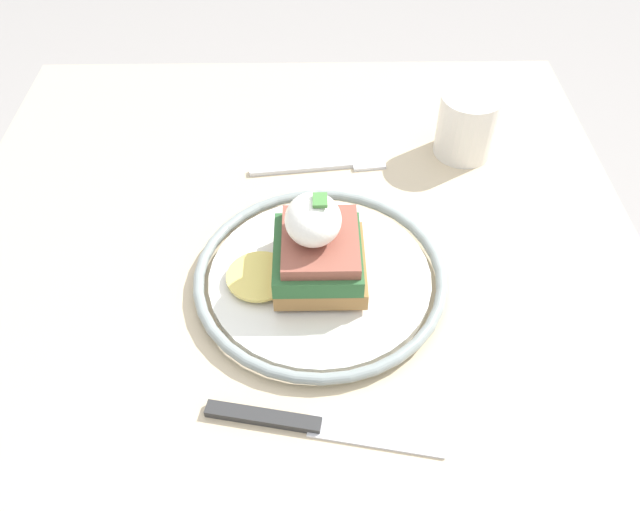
% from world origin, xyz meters
% --- Properties ---
extents(dining_table, '(0.86, 0.68, 0.76)m').
position_xyz_m(dining_table, '(0.00, 0.00, 0.61)').
color(dining_table, '#C6B28E').
rests_on(dining_table, ground_plane).
extents(plate, '(0.23, 0.23, 0.02)m').
position_xyz_m(plate, '(-0.04, 0.03, 0.77)').
color(plate, silver).
rests_on(plate, dining_table).
extents(sandwich, '(0.09, 0.12, 0.09)m').
position_xyz_m(sandwich, '(-0.04, 0.02, 0.81)').
color(sandwich, '#9E703D').
rests_on(sandwich, plate).
extents(fork, '(0.03, 0.15, 0.00)m').
position_xyz_m(fork, '(-0.20, 0.03, 0.76)').
color(fork, silver).
rests_on(fork, dining_table).
extents(knife, '(0.05, 0.18, 0.01)m').
position_xyz_m(knife, '(0.11, 0.01, 0.76)').
color(knife, '#2D2D2D').
rests_on(knife, dining_table).
extents(cup, '(0.06, 0.06, 0.07)m').
position_xyz_m(cup, '(-0.23, 0.19, 0.80)').
color(cup, white).
rests_on(cup, dining_table).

